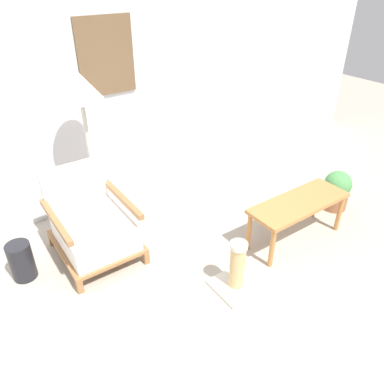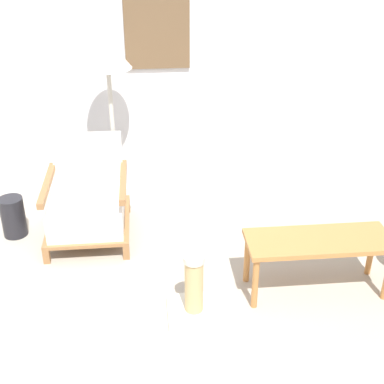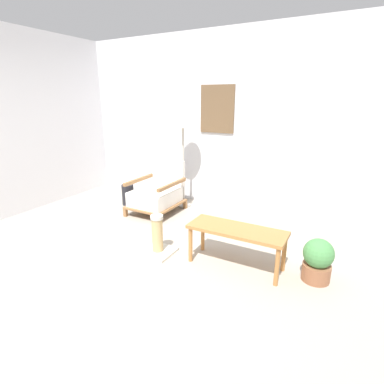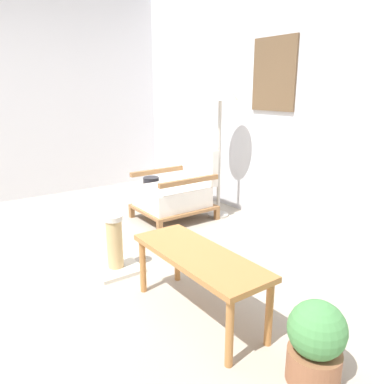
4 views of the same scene
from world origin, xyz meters
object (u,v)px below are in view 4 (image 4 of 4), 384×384
at_px(vase, 151,191).
at_px(floor_lamp, 220,96).
at_px(scratching_post, 115,251).
at_px(armchair, 177,192).
at_px(potted_plant, 316,342).
at_px(coffee_table, 199,262).

bearing_deg(vase, floor_lamp, 24.49).
distance_m(floor_lamp, scratching_post, 1.99).
height_order(armchair, floor_lamp, floor_lamp).
xyz_separation_m(floor_lamp, vase, (-0.85, -0.39, -1.16)).
height_order(armchair, potted_plant, armchair).
bearing_deg(scratching_post, coffee_table, 10.83).
relative_size(vase, scratching_post, 0.74).
bearing_deg(coffee_table, vase, 157.16).
bearing_deg(floor_lamp, vase, -155.51).
xyz_separation_m(coffee_table, vase, (-2.28, 0.96, -0.20)).
bearing_deg(potted_plant, floor_lamp, 151.22).
xyz_separation_m(floor_lamp, potted_plant, (2.22, -1.22, -1.11)).
distance_m(floor_lamp, potted_plant, 2.76).
bearing_deg(armchair, floor_lamp, 62.22).
bearing_deg(coffee_table, scratching_post, -169.17).
xyz_separation_m(armchair, floor_lamp, (0.22, 0.42, 1.03)).
distance_m(floor_lamp, coffee_table, 2.19).
bearing_deg(coffee_table, potted_plant, 9.41).
xyz_separation_m(armchair, scratching_post, (0.77, -1.10, -0.13)).
relative_size(armchair, vase, 2.30).
xyz_separation_m(armchair, coffee_table, (1.65, -0.93, 0.08)).
height_order(floor_lamp, potted_plant, floor_lamp).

